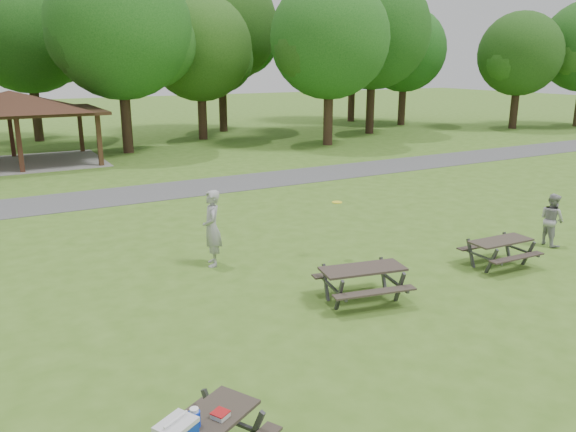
{
  "coord_description": "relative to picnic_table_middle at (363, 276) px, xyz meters",
  "views": [
    {
      "loc": [
        -5.84,
        -8.21,
        5.15
      ],
      "look_at": [
        1.0,
        4.0,
        1.3
      ],
      "focal_mm": 35.0,
      "sensor_mm": 36.0,
      "label": 1
    }
  ],
  "objects": [
    {
      "name": "ground",
      "position": [
        -1.26,
        -1.09,
        -0.6
      ],
      "size": [
        160.0,
        160.0,
        0.0
      ],
      "primitive_type": "plane",
      "color": "#416B1E",
      "rests_on": "ground"
    },
    {
      "name": "asphalt_path",
      "position": [
        -1.26,
        12.91,
        -0.59
      ],
      "size": [
        120.0,
        3.2,
        0.02
      ],
      "primitive_type": "cube",
      "color": "#4A4A4C",
      "rests_on": "ground"
    },
    {
      "name": "pavilion",
      "position": [
        -5.26,
        22.91,
        2.47
      ],
      "size": [
        8.6,
        7.01,
        3.76
      ],
      "color": "#331D12",
      "rests_on": "ground"
    },
    {
      "name": "tree_row_e",
      "position": [
        0.84,
        23.94,
        6.19
      ],
      "size": [
        8.4,
        8.0,
        11.02
      ],
      "color": "black",
      "rests_on": "ground"
    },
    {
      "name": "tree_row_f",
      "position": [
        6.83,
        27.44,
        5.24
      ],
      "size": [
        7.35,
        7.0,
        9.55
      ],
      "color": "#321E16",
      "rests_on": "ground"
    },
    {
      "name": "tree_row_g",
      "position": [
        12.83,
        20.94,
        5.73
      ],
      "size": [
        7.77,
        7.4,
        10.25
      ],
      "color": "#321F16",
      "rests_on": "ground"
    },
    {
      "name": "tree_row_h",
      "position": [
        18.84,
        24.44,
        6.43
      ],
      "size": [
        8.61,
        8.2,
        11.37
      ],
      "color": "black",
      "rests_on": "ground"
    },
    {
      "name": "tree_row_i",
      "position": [
        24.83,
        27.94,
        5.31
      ],
      "size": [
        7.14,
        6.8,
        9.52
      ],
      "color": "black",
      "rests_on": "ground"
    },
    {
      "name": "tree_row_j",
      "position": [
        30.82,
        21.44,
        4.96
      ],
      "size": [
        6.72,
        6.4,
        8.96
      ],
      "color": "black",
      "rests_on": "ground"
    },
    {
      "name": "tree_deep_b",
      "position": [
        -3.16,
        31.94,
        6.29
      ],
      "size": [
        8.4,
        8.0,
        11.13
      ],
      "color": "black",
      "rests_on": "ground"
    },
    {
      "name": "tree_deep_c",
      "position": [
        9.85,
        30.94,
        6.85
      ],
      "size": [
        8.82,
        8.4,
        11.9
      ],
      "color": "black",
      "rests_on": "ground"
    },
    {
      "name": "tree_deep_d",
      "position": [
        22.84,
        32.44,
        6.43
      ],
      "size": [
        8.4,
        8.0,
        11.27
      ],
      "color": "black",
      "rests_on": "ground"
    },
    {
      "name": "picnic_table_middle",
      "position": [
        0.0,
        0.0,
        0.0
      ],
      "size": [
        2.12,
        1.83,
        0.81
      ],
      "color": "#312924",
      "rests_on": "ground"
    },
    {
      "name": "picnic_table_far",
      "position": [
        4.45,
        0.05,
        -0.05
      ],
      "size": [
        1.75,
        1.43,
        0.74
      ],
      "color": "#312A24",
      "rests_on": "ground"
    },
    {
      "name": "frisbee_in_flight",
      "position": [
        1.1,
        2.67,
        0.96
      ],
      "size": [
        0.33,
        0.33,
        0.02
      ],
      "color": "yellow",
      "rests_on": "ground"
    },
    {
      "name": "frisbee_thrower",
      "position": [
        -2.03,
        3.77,
        0.41
      ],
      "size": [
        0.66,
        0.84,
        2.01
      ],
      "primitive_type": "imported",
      "rotation": [
        0.0,
        0.0,
        -1.85
      ],
      "color": "#9A9A9D",
      "rests_on": "ground"
    },
    {
      "name": "frisbee_catcher",
      "position": [
        7.14,
        0.55,
        0.17
      ],
      "size": [
        0.7,
        0.84,
        1.53
      ],
      "primitive_type": "imported",
      "rotation": [
        0.0,
        0.0,
        1.39
      ],
      "color": "#9C9C9F",
      "rests_on": "ground"
    }
  ]
}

